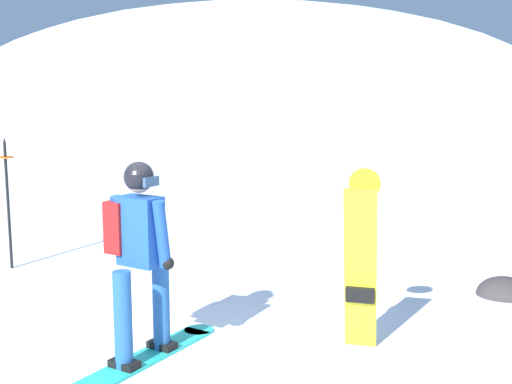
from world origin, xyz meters
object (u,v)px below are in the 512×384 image
spare_snowboard (361,261)px  rock_mid (504,296)px  snowboarder_main (138,256)px  piste_marker_near (8,193)px

spare_snowboard → rock_mid: bearing=55.0°
spare_snowboard → snowboarder_main: bearing=-159.5°
rock_mid → snowboarder_main: bearing=-140.1°
spare_snowboard → piste_marker_near: (-4.62, 1.55, 0.15)m
snowboarder_main → rock_mid: snowboarder_main is taller
snowboarder_main → piste_marker_near: size_ratio=1.05×
spare_snowboard → rock_mid: 2.57m
snowboarder_main → spare_snowboard: bearing=20.5°
spare_snowboard → rock_mid: spare_snowboard is taller
piste_marker_near → rock_mid: 6.11m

